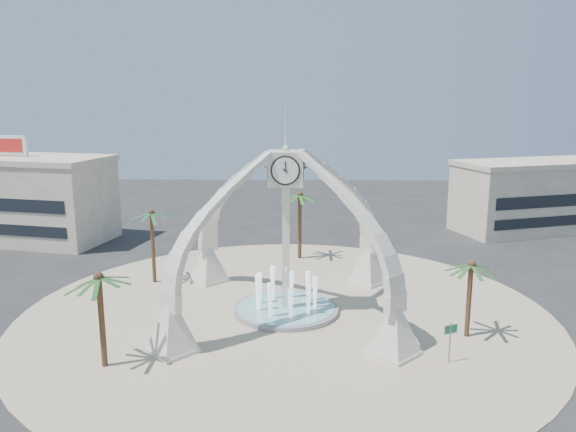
{
  "coord_description": "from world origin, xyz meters",
  "views": [
    {
      "loc": [
        1.24,
        -40.33,
        16.08
      ],
      "look_at": [
        0.1,
        2.0,
        7.1
      ],
      "focal_mm": 35.0,
      "sensor_mm": 36.0,
      "label": 1
    }
  ],
  "objects_px": {
    "clock_tower": "(286,230)",
    "palm_west": "(151,214)",
    "palm_east": "(471,266)",
    "palm_south": "(99,278)",
    "fountain": "(286,309)",
    "palm_north": "(300,196)",
    "street_sign": "(450,334)"
  },
  "relations": [
    {
      "from": "palm_east",
      "to": "street_sign",
      "type": "xyz_separation_m",
      "value": [
        -2.19,
        -3.93,
        -3.2
      ]
    },
    {
      "from": "clock_tower",
      "to": "palm_north",
      "type": "bearing_deg",
      "value": 86.35
    },
    {
      "from": "clock_tower",
      "to": "street_sign",
      "type": "bearing_deg",
      "value": -37.97
    },
    {
      "from": "palm_north",
      "to": "palm_west",
      "type": "bearing_deg",
      "value": -148.25
    },
    {
      "from": "palm_west",
      "to": "clock_tower",
      "type": "bearing_deg",
      "value": -29.54
    },
    {
      "from": "palm_east",
      "to": "palm_west",
      "type": "bearing_deg",
      "value": 156.02
    },
    {
      "from": "palm_north",
      "to": "street_sign",
      "type": "relative_size",
      "value": 2.79
    },
    {
      "from": "palm_east",
      "to": "palm_north",
      "type": "relative_size",
      "value": 0.79
    },
    {
      "from": "palm_east",
      "to": "palm_west",
      "type": "height_order",
      "value": "palm_west"
    },
    {
      "from": "clock_tower",
      "to": "palm_south",
      "type": "relative_size",
      "value": 2.79
    },
    {
      "from": "fountain",
      "to": "palm_north",
      "type": "bearing_deg",
      "value": 86.35
    },
    {
      "from": "fountain",
      "to": "palm_east",
      "type": "height_order",
      "value": "palm_east"
    },
    {
      "from": "palm_west",
      "to": "palm_north",
      "type": "relative_size",
      "value": 0.95
    },
    {
      "from": "fountain",
      "to": "palm_west",
      "type": "xyz_separation_m",
      "value": [
        -11.85,
        6.71,
        5.95
      ]
    },
    {
      "from": "palm_west",
      "to": "palm_north",
      "type": "distance_m",
      "value": 15.03
    },
    {
      "from": "palm_east",
      "to": "palm_south",
      "type": "bearing_deg",
      "value": -167.91
    },
    {
      "from": "palm_east",
      "to": "clock_tower",
      "type": "bearing_deg",
      "value": 161.77
    },
    {
      "from": "palm_east",
      "to": "palm_west",
      "type": "xyz_separation_m",
      "value": [
        -24.35,
        10.83,
        1.16
      ]
    },
    {
      "from": "palm_north",
      "to": "palm_south",
      "type": "relative_size",
      "value": 1.15
    },
    {
      "from": "clock_tower",
      "to": "palm_west",
      "type": "bearing_deg",
      "value": 150.46
    },
    {
      "from": "fountain",
      "to": "palm_east",
      "type": "distance_m",
      "value": 14.01
    },
    {
      "from": "fountain",
      "to": "palm_east",
      "type": "xyz_separation_m",
      "value": [
        12.51,
        -4.12,
        4.8
      ]
    },
    {
      "from": "palm_south",
      "to": "fountain",
      "type": "bearing_deg",
      "value": 40.21
    },
    {
      "from": "palm_east",
      "to": "palm_north",
      "type": "bearing_deg",
      "value": 121.69
    },
    {
      "from": "clock_tower",
      "to": "palm_north",
      "type": "distance_m",
      "value": 14.65
    },
    {
      "from": "fountain",
      "to": "street_sign",
      "type": "height_order",
      "value": "fountain"
    },
    {
      "from": "palm_west",
      "to": "street_sign",
      "type": "xyz_separation_m",
      "value": [
        22.16,
        -14.76,
        -4.35
      ]
    },
    {
      "from": "palm_east",
      "to": "palm_north",
      "type": "distance_m",
      "value": 22.07
    },
    {
      "from": "palm_east",
      "to": "street_sign",
      "type": "relative_size",
      "value": 2.21
    },
    {
      "from": "clock_tower",
      "to": "palm_south",
      "type": "bearing_deg",
      "value": -139.79
    },
    {
      "from": "fountain",
      "to": "street_sign",
      "type": "xyz_separation_m",
      "value": [
        10.31,
        -8.05,
        1.6
      ]
    },
    {
      "from": "fountain",
      "to": "palm_south",
      "type": "bearing_deg",
      "value": -139.79
    }
  ]
}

